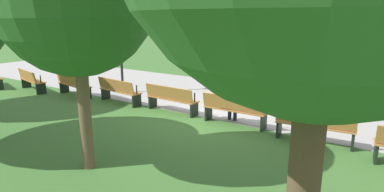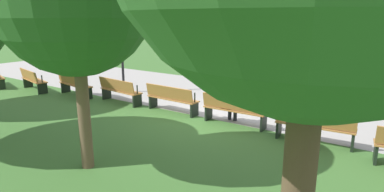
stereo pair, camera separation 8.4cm
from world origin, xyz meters
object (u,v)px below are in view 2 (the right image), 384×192
at_px(lamp_post, 121,27).
at_px(bench_2, 74,84).
at_px(bench_5, 234,109).
at_px(bench_1, 32,79).
at_px(bench_3, 119,90).
at_px(person_seated, 229,102).
at_px(bench_4, 171,98).
at_px(bench_6, 314,125).

bearing_deg(lamp_post, bench_2, -126.36).
xyz_separation_m(bench_2, bench_5, (6.77, 0.40, 0.00)).
height_order(bench_1, bench_3, same).
relative_size(person_seated, lamp_post, 0.32).
bearing_deg(lamp_post, person_seated, -10.53).
height_order(bench_1, person_seated, person_seated).
relative_size(bench_4, bench_6, 0.99).
bearing_deg(bench_6, lamp_post, 165.78).
bearing_deg(bench_3, bench_1, -166.51).
bearing_deg(person_seated, bench_6, -7.84).
distance_m(bench_2, lamp_post, 2.88).
bearing_deg(bench_2, lamp_post, 62.09).
height_order(bench_4, person_seated, person_seated).
bearing_deg(bench_5, bench_6, -5.06).
bearing_deg(bench_4, bench_2, -173.26).
relative_size(bench_4, lamp_post, 0.50).
xyz_separation_m(bench_5, person_seated, (-0.24, 0.14, 0.16)).
bearing_deg(bench_4, lamp_post, 163.03).
height_order(bench_4, bench_6, same).
bearing_deg(person_seated, bench_3, -178.09).
bearing_deg(bench_2, bench_5, 11.82).
xyz_separation_m(bench_4, bench_5, (2.26, 0.00, 0.00)).
xyz_separation_m(bench_3, bench_4, (2.26, 0.13, 0.00)).
bearing_deg(bench_2, bench_1, -161.45).
xyz_separation_m(bench_6, lamp_post, (-7.90, 1.27, 2.16)).
relative_size(bench_4, person_seated, 1.56).
bearing_deg(bench_4, bench_5, 1.69).
height_order(bench_2, bench_3, same).
distance_m(bench_1, bench_5, 9.03).
xyz_separation_m(bench_5, lamp_post, (-5.64, 1.14, 2.16)).
xyz_separation_m(bench_2, person_seated, (6.53, 0.54, 0.16)).
xyz_separation_m(bench_1, bench_5, (9.00, 0.80, 0.00)).
bearing_deg(lamp_post, bench_5, -11.42).
relative_size(bench_2, lamp_post, 0.51).
bearing_deg(bench_1, bench_3, 20.25).
xyz_separation_m(bench_3, bench_6, (6.78, 0.00, 0.00)).
distance_m(bench_6, person_seated, 2.52).
relative_size(bench_3, bench_4, 1.01).
relative_size(bench_5, bench_6, 0.99).
distance_m(bench_1, bench_3, 4.52).
xyz_separation_m(bench_2, bench_4, (4.51, 0.40, 0.00)).
xyz_separation_m(bench_1, bench_2, (2.23, 0.40, 0.00)).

